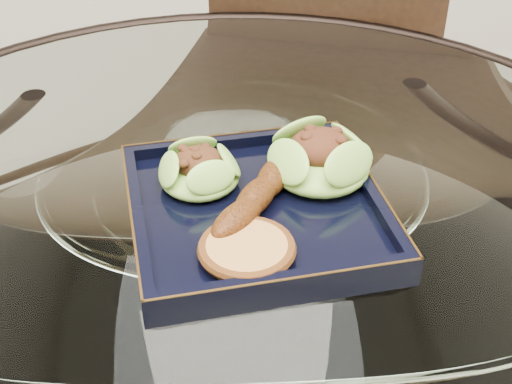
{
  "coord_description": "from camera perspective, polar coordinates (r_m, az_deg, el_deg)",
  "views": [
    {
      "loc": [
        -0.02,
        -0.66,
        1.25
      ],
      "look_at": [
        0.02,
        -0.04,
        0.8
      ],
      "focal_mm": 50.0,
      "sensor_mm": 36.0,
      "label": 1
    }
  ],
  "objects": [
    {
      "name": "crumb_patty",
      "position": [
        0.7,
        -0.74,
        -4.7
      ],
      "size": [
        0.09,
        0.09,
        0.02
      ],
      "primitive_type": "cylinder",
      "rotation": [
        0.0,
        0.0,
        0.01
      ],
      "color": "#C08140",
      "rests_on": "navy_plate"
    },
    {
      "name": "roasted_plantain",
      "position": [
        0.76,
        0.01,
        -0.39
      ],
      "size": [
        0.11,
        0.15,
        0.03
      ],
      "primitive_type": "ellipsoid",
      "rotation": [
        0.0,
        0.0,
        1.04
      ],
      "color": "#5E2A09",
      "rests_on": "navy_plate"
    },
    {
      "name": "dining_table",
      "position": [
        0.93,
        -1.57,
        -8.78
      ],
      "size": [
        1.13,
        1.13,
        0.77
      ],
      "color": "white",
      "rests_on": "ground"
    },
    {
      "name": "dining_chair",
      "position": [
        1.29,
        4.4,
        3.96
      ],
      "size": [
        0.54,
        0.54,
        1.02
      ],
      "rotation": [
        0.0,
        0.0,
        -0.26
      ],
      "color": "black",
      "rests_on": "ground"
    },
    {
      "name": "lettuce_wrap_left",
      "position": [
        0.8,
        -4.55,
        1.56
      ],
      "size": [
        0.1,
        0.1,
        0.03
      ],
      "primitive_type": "ellipsoid",
      "rotation": [
        0.0,
        0.0,
        -0.14
      ],
      "color": "olive",
      "rests_on": "navy_plate"
    },
    {
      "name": "lettuce_wrap_right",
      "position": [
        0.81,
        5.12,
        2.45
      ],
      "size": [
        0.13,
        0.13,
        0.04
      ],
      "primitive_type": "ellipsoid",
      "rotation": [
        0.0,
        0.0,
        0.11
      ],
      "color": "#71A52F",
      "rests_on": "navy_plate"
    },
    {
      "name": "navy_plate",
      "position": [
        0.78,
        -0.0,
        -1.79
      ],
      "size": [
        0.31,
        0.31,
        0.02
      ],
      "primitive_type": "cube",
      "rotation": [
        0.0,
        0.0,
        0.15
      ],
      "color": "black",
      "rests_on": "dining_table"
    }
  ]
}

